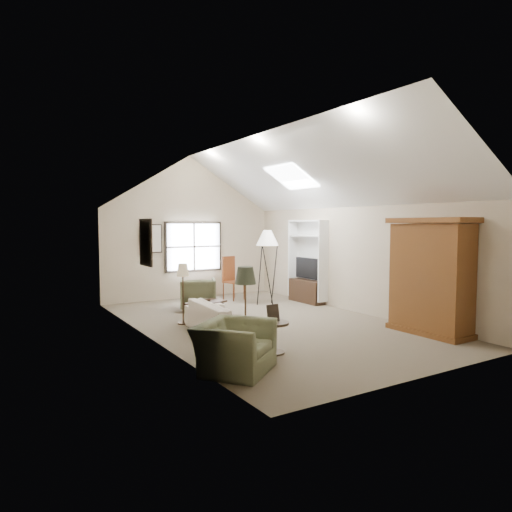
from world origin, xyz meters
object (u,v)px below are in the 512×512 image
armchair_near (235,347)px  side_table (273,338)px  armoire (431,276)px  armchair_far (198,294)px  coffee_table (206,312)px  side_chair (234,278)px  sofa (222,318)px

armchair_near → side_table: (0.97, 0.47, -0.09)m
armoire → armchair_near: armoire is taller
armoire → armchair_far: bearing=121.8°
coffee_table → side_chair: bearing=49.7°
coffee_table → side_table: side_table is taller
side_table → coffee_table: bearing=87.9°
side_table → armoire: bearing=-7.6°
armoire → coffee_table: bearing=135.1°
armchair_near → side_table: 1.08m
side_table → sofa: bearing=93.6°
sofa → side_chair: bearing=-27.6°
armchair_near → side_chair: size_ratio=0.90×
armchair_far → side_table: bearing=105.9°
armchair_near → side_table: bearing=-12.6°
armoire → side_chair: 5.59m
armoire → side_table: 3.43m
sofa → armchair_near: bearing=161.5°
armoire → side_chair: (-1.30, 5.42, -0.50)m
sofa → coffee_table: 1.16m
sofa → side_table: sofa is taller
armchair_near → armchair_far: armchair_far is taller
coffee_table → side_chair: (1.89, 2.23, 0.38)m
armoire → side_table: size_ratio=4.25×
armchair_near → sofa: bearing=28.6°
coffee_table → side_chair: side_chair is taller
side_table → side_chair: size_ratio=0.43×
armoire → coffee_table: size_ratio=2.58×
armchair_near → coffee_table: armchair_near is taller
armoire → sofa: armoire is taller
armchair_far → side_table: size_ratio=1.66×
sofa → coffee_table: sofa is taller
armoire → side_table: (-3.30, 0.44, -0.84)m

